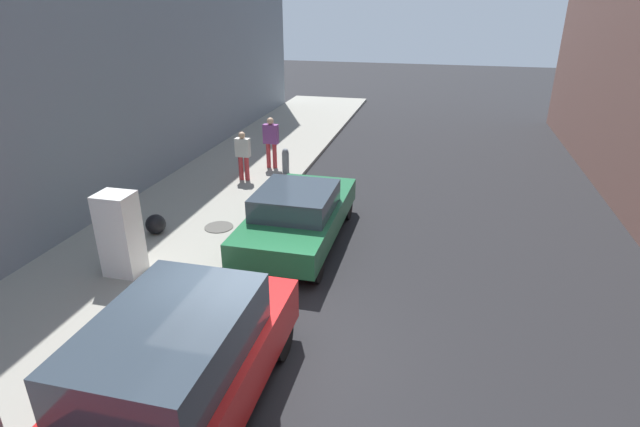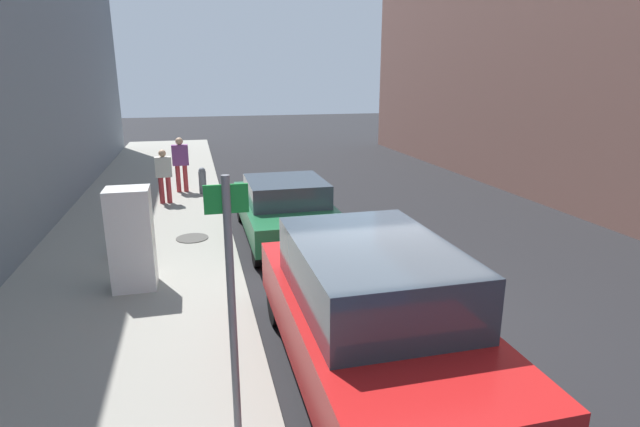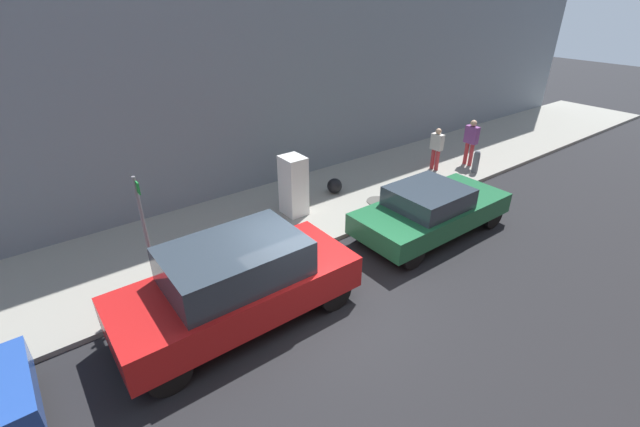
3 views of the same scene
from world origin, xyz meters
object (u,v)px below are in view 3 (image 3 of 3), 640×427
at_px(street_sign_post, 146,233).
at_px(fire_hydrant, 476,161).
at_px(pedestrian_walking_far, 437,147).
at_px(parked_suv_red, 237,283).
at_px(pedestrian_standing_near, 471,139).
at_px(parked_sedan_green, 431,210).
at_px(trash_bag, 335,186).
at_px(discarded_refrigerator, 293,186).

relative_size(street_sign_post, fire_hydrant, 3.37).
relative_size(pedestrian_walking_far, parked_suv_red, 0.32).
bearing_deg(fire_hydrant, pedestrian_standing_near, 146.33).
height_order(fire_hydrant, pedestrian_standing_near, pedestrian_standing_near).
relative_size(parked_suv_red, parked_sedan_green, 1.06).
bearing_deg(street_sign_post, trash_bag, 105.33).
relative_size(discarded_refrigerator, street_sign_post, 0.63).
distance_m(pedestrian_walking_far, parked_suv_red, 9.63).
distance_m(discarded_refrigerator, street_sign_post, 4.65).
bearing_deg(street_sign_post, fire_hydrant, 90.24).
distance_m(street_sign_post, pedestrian_walking_far, 10.38).
height_order(parked_suv_red, parked_sedan_green, parked_suv_red).
xyz_separation_m(fire_hydrant, pedestrian_walking_far, (-1.04, -0.95, 0.44)).
relative_size(street_sign_post, parked_sedan_green, 0.61).
bearing_deg(pedestrian_standing_near, street_sign_post, -45.01).
relative_size(discarded_refrigerator, pedestrian_walking_far, 1.14).
xyz_separation_m(pedestrian_standing_near, parked_suv_red, (2.32, -10.58, -0.17)).
bearing_deg(trash_bag, fire_hydrant, 71.88).
relative_size(fire_hydrant, trash_bag, 1.69).
height_order(street_sign_post, pedestrian_standing_near, street_sign_post).
relative_size(pedestrian_standing_near, parked_sedan_green, 0.38).
height_order(pedestrian_standing_near, parked_sedan_green, pedestrian_standing_near).
distance_m(trash_bag, pedestrian_walking_far, 4.19).
xyz_separation_m(street_sign_post, parked_suv_red, (1.67, 1.08, -0.72)).
relative_size(fire_hydrant, pedestrian_standing_near, 0.48).
bearing_deg(pedestrian_walking_far, fire_hydrant, 130.68).
bearing_deg(pedestrian_standing_near, discarded_refrigerator, -53.56).
distance_m(street_sign_post, fire_hydrant, 11.30).
relative_size(fire_hydrant, pedestrian_walking_far, 0.53).
bearing_deg(pedestrian_standing_near, parked_sedan_green, -22.87).
bearing_deg(pedestrian_standing_near, trash_bag, -59.07).
xyz_separation_m(fire_hydrant, parked_suv_red, (1.71, -10.17, 0.39)).
xyz_separation_m(fire_hydrant, parked_sedan_green, (1.71, -4.50, 0.19)).
distance_m(discarded_refrigerator, trash_bag, 1.94).
relative_size(street_sign_post, pedestrian_walking_far, 1.80).
xyz_separation_m(trash_bag, parked_suv_red, (3.37, -5.12, 0.56)).
relative_size(trash_bag, parked_suv_red, 0.10).
relative_size(street_sign_post, pedestrian_standing_near, 1.63).
bearing_deg(fire_hydrant, parked_suv_red, -80.43).
bearing_deg(trash_bag, street_sign_post, -74.67).
bearing_deg(pedestrian_standing_near, pedestrian_walking_far, -66.11).
xyz_separation_m(pedestrian_walking_far, parked_suv_red, (2.76, -9.23, -0.05)).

